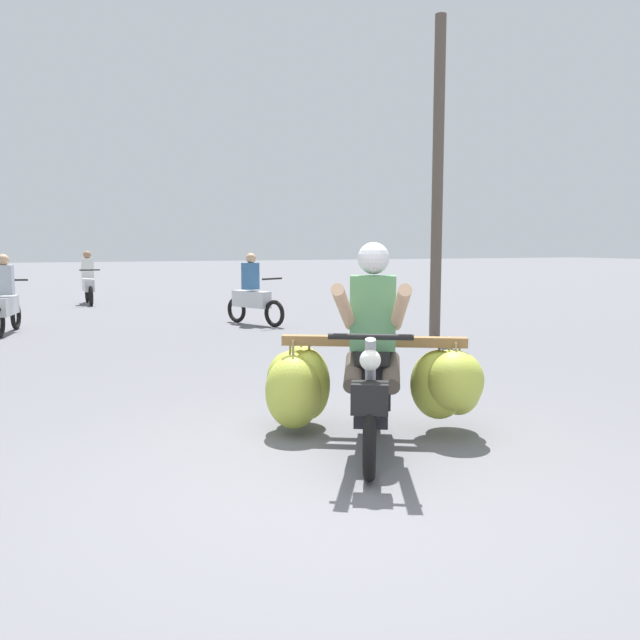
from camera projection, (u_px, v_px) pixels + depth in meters
ground_plane at (333, 494)px, 4.15m from camera, size 120.00×120.00×0.00m
motorbike_main_loaded at (371, 378)px, 5.34m from camera, size 1.89×2.01×1.58m
motorbike_distant_ahead_left at (252, 296)px, 12.89m from camera, size 0.82×1.51×1.40m
motorbike_distant_ahead_right at (88, 283)px, 17.40m from camera, size 0.50×1.62×1.40m
motorbike_distant_far_ahead at (6, 302)px, 11.51m from camera, size 0.58×1.60×1.40m
utility_pole at (438, 181)px, 10.66m from camera, size 0.18×0.18×5.17m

